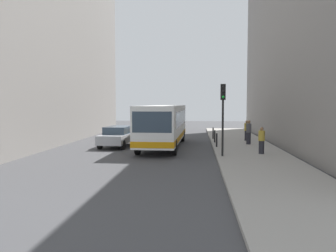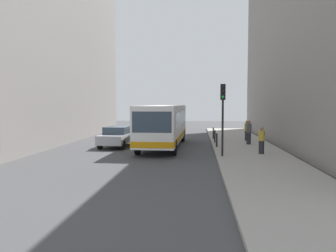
# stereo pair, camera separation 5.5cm
# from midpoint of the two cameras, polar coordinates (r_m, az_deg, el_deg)

# --- Properties ---
(ground_plane) EXTENTS (80.00, 80.00, 0.00)m
(ground_plane) POSITION_cam_midpoint_polar(r_m,az_deg,el_deg) (22.61, -0.61, -4.28)
(ground_plane) COLOR #424244
(sidewalk) EXTENTS (4.40, 40.00, 0.15)m
(sidewalk) POSITION_cam_midpoint_polar(r_m,az_deg,el_deg) (22.73, 13.10, -4.15)
(sidewalk) COLOR #9E9991
(sidewalk) RESTS_ON ground
(building_left) EXTENTS (7.00, 32.00, 17.49)m
(building_left) POSITION_cam_midpoint_polar(r_m,az_deg,el_deg) (30.13, -22.88, 14.14)
(building_left) COLOR gray
(building_left) RESTS_ON ground
(building_right) EXTENTS (7.00, 32.00, 16.62)m
(building_right) POSITION_cam_midpoint_polar(r_m,az_deg,el_deg) (28.37, 24.81, 13.86)
(building_right) COLOR gray
(building_right) RESTS_ON ground
(bus) EXTENTS (2.77, 11.08, 3.00)m
(bus) POSITION_cam_midpoint_polar(r_m,az_deg,el_deg) (25.07, -0.77, 0.47)
(bus) COLOR white
(bus) RESTS_ON ground
(car_beside_bus) EXTENTS (2.11, 4.52, 1.48)m
(car_beside_bus) POSITION_cam_midpoint_polar(r_m,az_deg,el_deg) (25.49, -8.29, -1.64)
(car_beside_bus) COLOR #A5A8AD
(car_beside_bus) RESTS_ON ground
(traffic_light) EXTENTS (0.28, 0.33, 4.10)m
(traffic_light) POSITION_cam_midpoint_polar(r_m,az_deg,el_deg) (19.87, 8.95, 3.26)
(traffic_light) COLOR black
(traffic_light) RESTS_ON sidewalk
(bollard_near) EXTENTS (0.11, 0.11, 0.95)m
(bollard_near) POSITION_cam_midpoint_polar(r_m,az_deg,el_deg) (24.13, 7.96, -2.31)
(bollard_near) COLOR black
(bollard_near) RESTS_ON sidewalk
(bollard_mid) EXTENTS (0.11, 0.11, 0.95)m
(bollard_mid) POSITION_cam_midpoint_polar(r_m,az_deg,el_deg) (26.93, 7.64, -1.69)
(bollard_mid) COLOR black
(bollard_mid) RESTS_ON sidewalk
(bollard_far) EXTENTS (0.11, 0.11, 0.95)m
(bollard_far) POSITION_cam_midpoint_polar(r_m,az_deg,el_deg) (29.73, 7.38, -1.17)
(bollard_far) COLOR black
(bollard_far) RESTS_ON sidewalk
(pedestrian_near_signal) EXTENTS (0.38, 0.38, 1.60)m
(pedestrian_near_signal) POSITION_cam_midpoint_polar(r_m,az_deg,el_deg) (21.41, 15.07, -2.32)
(pedestrian_near_signal) COLOR #26262D
(pedestrian_near_signal) RESTS_ON sidewalk
(pedestrian_mid_sidewalk) EXTENTS (0.38, 0.38, 1.77)m
(pedestrian_mid_sidewalk) POSITION_cam_midpoint_polar(r_m,az_deg,el_deg) (26.15, 13.08, -1.00)
(pedestrian_mid_sidewalk) COLOR #26262D
(pedestrian_mid_sidewalk) RESTS_ON sidewalk
(pedestrian_far_sidewalk) EXTENTS (0.38, 0.38, 1.63)m
(pedestrian_far_sidewalk) POSITION_cam_midpoint_polar(r_m,az_deg,el_deg) (28.63, 12.77, -0.75)
(pedestrian_far_sidewalk) COLOR #26262D
(pedestrian_far_sidewalk) RESTS_ON sidewalk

